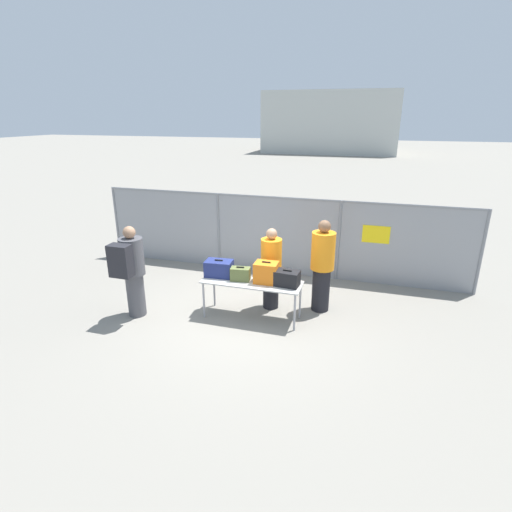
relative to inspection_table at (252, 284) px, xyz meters
The scene contains 12 objects.
ground_plane 0.71m from the inspection_table, 168.28° to the left, with size 120.00×120.00×0.00m, color gray.
fence_section 2.44m from the inspection_table, 92.97° to the left, with size 9.04×0.07×1.91m.
inspection_table is the anchor object (origin of this frame).
suitcase_navy 0.73m from the inspection_table, behind, with size 0.54×0.38×0.33m.
suitcase_olive 0.29m from the inspection_table, behind, with size 0.39×0.25×0.28m.
suitcase_orange 0.37m from the inspection_table, ahead, with size 0.43×0.34×0.41m.
suitcase_black 0.71m from the inspection_table, ahead, with size 0.46×0.33×0.31m.
traveler_hooded 2.29m from the inspection_table, 164.64° to the right, with size 0.44×0.69×1.80m.
security_worker_near 0.61m from the inspection_table, 66.40° to the left, with size 0.41×0.41×1.67m.
security_worker_far 1.44m from the inspection_table, 30.64° to the left, with size 0.46×0.46×1.86m.
utility_trailer 5.31m from the inspection_table, 65.30° to the left, with size 4.41×2.17×0.75m.
distant_hangar 38.01m from the inspection_table, 94.51° to the left, with size 13.06×9.32×5.93m.
Camera 1 is at (2.23, -6.63, 3.72)m, focal length 28.00 mm.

